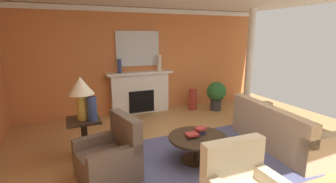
% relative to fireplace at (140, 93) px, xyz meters
% --- Properties ---
extents(ground_plane, '(8.69, 8.69, 0.00)m').
position_rel_fireplace_xyz_m(ground_plane, '(0.18, -2.97, -0.55)').
color(ground_plane, tan).
extents(wall_fireplace, '(7.28, 0.12, 2.85)m').
position_rel_fireplace_xyz_m(wall_fireplace, '(0.18, 0.21, 0.88)').
color(wall_fireplace, '#CC723D').
rests_on(wall_fireplace, ground_plane).
extents(crown_moulding, '(7.28, 0.08, 0.12)m').
position_rel_fireplace_xyz_m(crown_moulding, '(0.18, 0.13, 2.22)').
color(crown_moulding, white).
extents(area_rug, '(3.23, 2.37, 0.01)m').
position_rel_fireplace_xyz_m(area_rug, '(0.11, -3.02, -0.54)').
color(area_rug, '#4C517A').
rests_on(area_rug, ground_plane).
extents(fireplace, '(1.80, 0.35, 1.16)m').
position_rel_fireplace_xyz_m(fireplace, '(0.00, 0.00, 0.00)').
color(fireplace, white).
rests_on(fireplace, ground_plane).
extents(mantel_mirror, '(1.19, 0.04, 0.94)m').
position_rel_fireplace_xyz_m(mantel_mirror, '(0.00, 0.12, 1.23)').
color(mantel_mirror, silver).
extents(sofa, '(1.13, 2.19, 0.85)m').
position_rel_fireplace_xyz_m(sofa, '(1.87, -3.15, -0.25)').
color(sofa, tan).
rests_on(sofa, ground_plane).
extents(armchair_near_window, '(0.96, 0.96, 0.95)m').
position_rel_fireplace_xyz_m(armchair_near_window, '(-1.36, -2.96, -0.24)').
color(armchair_near_window, brown).
rests_on(armchair_near_window, ground_plane).
extents(coffee_table, '(1.00, 1.00, 0.45)m').
position_rel_fireplace_xyz_m(coffee_table, '(0.11, -3.02, -0.21)').
color(coffee_table, '#2D2319').
rests_on(coffee_table, ground_plane).
extents(side_table, '(0.56, 0.56, 0.70)m').
position_rel_fireplace_xyz_m(side_table, '(-1.65, -2.10, -0.15)').
color(side_table, '#2D2319').
rests_on(side_table, ground_plane).
extents(table_lamp, '(0.44, 0.44, 0.75)m').
position_rel_fireplace_xyz_m(table_lamp, '(-1.65, -2.10, 0.67)').
color(table_lamp, '#B28E38').
rests_on(table_lamp, side_table).
extents(vase_mantel_right, '(0.12, 0.12, 0.44)m').
position_rel_fireplace_xyz_m(vase_mantel_right, '(0.55, -0.05, 0.83)').
color(vase_mantel_right, beige).
rests_on(vase_mantel_right, fireplace).
extents(vase_mantel_left, '(0.10, 0.10, 0.36)m').
position_rel_fireplace_xyz_m(vase_mantel_left, '(-0.55, -0.05, 0.79)').
color(vase_mantel_left, navy).
rests_on(vase_mantel_left, fireplace).
extents(vase_on_side_table, '(0.16, 0.16, 0.41)m').
position_rel_fireplace_xyz_m(vase_on_side_table, '(-1.50, -2.22, 0.36)').
color(vase_on_side_table, navy).
rests_on(vase_on_side_table, side_table).
extents(vase_tall_corner, '(0.24, 0.24, 0.59)m').
position_rel_fireplace_xyz_m(vase_tall_corner, '(1.50, -0.30, -0.25)').
color(vase_tall_corner, '#9E3328').
rests_on(vase_tall_corner, ground_plane).
extents(book_red_cover, '(0.21, 0.18, 0.03)m').
position_rel_fireplace_xyz_m(book_red_cover, '(0.19, -2.90, -0.08)').
color(book_red_cover, navy).
rests_on(book_red_cover, coffee_table).
extents(book_art_folio, '(0.21, 0.19, 0.03)m').
position_rel_fireplace_xyz_m(book_art_folio, '(0.01, -3.01, -0.05)').
color(book_art_folio, maroon).
rests_on(book_art_folio, coffee_table).
extents(book_small_novel, '(0.22, 0.19, 0.04)m').
position_rel_fireplace_xyz_m(book_small_novel, '(0.22, -2.92, -0.01)').
color(book_small_novel, maroon).
rests_on(book_small_novel, coffee_table).
extents(potted_plant, '(0.56, 0.56, 0.83)m').
position_rel_fireplace_xyz_m(potted_plant, '(2.10, -0.61, -0.06)').
color(potted_plant, '#333333').
rests_on(potted_plant, ground_plane).
extents(column_white, '(0.20, 0.20, 2.85)m').
position_rel_fireplace_xyz_m(column_white, '(3.09, -0.74, 0.88)').
color(column_white, white).
rests_on(column_white, ground_plane).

